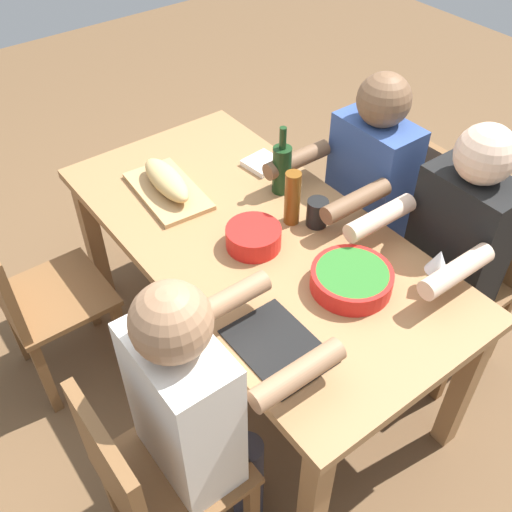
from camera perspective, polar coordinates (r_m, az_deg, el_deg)
name	(u,v)px	position (r m, az deg, el deg)	size (l,w,h in m)	color
ground_plane	(256,356)	(2.73, 0.00, -9.69)	(8.00, 8.00, 0.00)	brown
dining_table	(256,252)	(2.25, 0.00, 0.36)	(1.68, 0.85, 0.74)	#9E7044
chair_near_right	(150,477)	(1.91, -10.19, -20.32)	(0.40, 0.40, 0.85)	brown
diner_near_right	(197,405)	(1.76, -5.74, -14.19)	(0.41, 0.53, 1.20)	#2D2D38
chair_near_left	(34,297)	(2.47, -20.74, -3.74)	(0.40, 0.40, 0.85)	brown
chair_far_right	(468,269)	(2.58, 19.82, -1.17)	(0.40, 0.40, 0.85)	brown
diner_far_right	(450,248)	(2.31, 18.32, 0.72)	(0.41, 0.53, 1.20)	#2D2D38
chair_far_center	(386,213)	(2.77, 12.47, 4.13)	(0.40, 0.40, 0.85)	brown
diner_far_center	(363,189)	(2.52, 10.32, 6.39)	(0.41, 0.53, 1.20)	#2D2D38
serving_bowl_salad	(254,236)	(2.11, -0.24, 1.94)	(0.20, 0.20, 0.08)	red
serving_bowl_greens	(352,278)	(1.99, 9.24, -2.16)	(0.28, 0.28, 0.07)	red
cutting_board	(168,191)	(2.41, -8.53, 6.23)	(0.40, 0.22, 0.02)	tan
bread_loaf	(166,180)	(2.38, -8.67, 7.30)	(0.32, 0.11, 0.09)	tan
wine_bottle	(282,168)	(2.34, 2.51, 8.51)	(0.08, 0.08, 0.29)	#193819
beer_bottle	(292,198)	(2.19, 3.54, 5.62)	(0.06, 0.06, 0.22)	brown
wine_glass	(438,262)	(2.00, 17.23, -0.60)	(0.08, 0.08, 0.17)	silver
placemat_near_right	(278,346)	(1.82, 2.13, -8.73)	(0.32, 0.23, 0.01)	black
cup_far_center	(317,213)	(2.21, 5.95, 4.19)	(0.08, 0.08, 0.11)	black
napkin_stack	(263,163)	(2.54, 0.69, 8.97)	(0.14, 0.14, 0.02)	white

